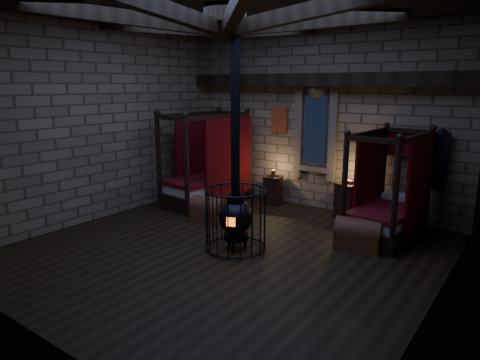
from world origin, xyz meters
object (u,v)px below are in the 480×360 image
Objects in this scene: trunk_left at (209,210)px; bed_left at (208,181)px; stove at (236,214)px; bed_right at (388,211)px; trunk_right at (358,235)px.

bed_left is at bearing 125.80° from trunk_left.
stove reaches higher than trunk_left.
bed_right is 2.58× the size of trunk_left.
trunk_right is 2.27m from stove.
bed_left is 0.56× the size of stove.
trunk_left is at bearing -155.01° from bed_right.
bed_left is at bearing 158.75° from trunk_right.
bed_left is 4.48m from bed_right.
trunk_right is at bearing -4.10° from bed_left.
trunk_left is at bearing -42.18° from bed_left.
bed_right is at bearing 16.29° from trunk_left.
trunk_left is 1.81m from stove.
bed_right is 3.73m from trunk_left.
stove is (1.46, -0.98, 0.41)m from trunk_left.
trunk_right is (4.28, -0.81, -0.30)m from bed_left.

